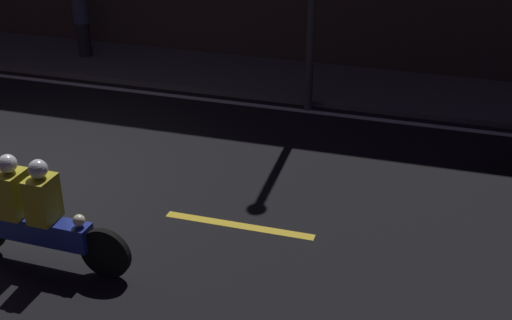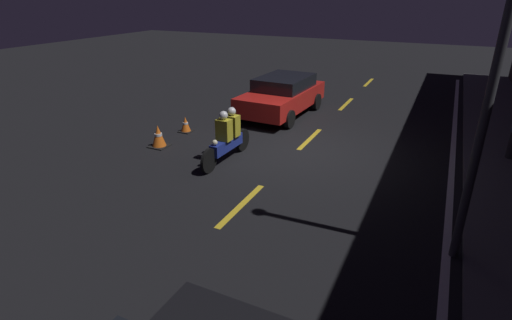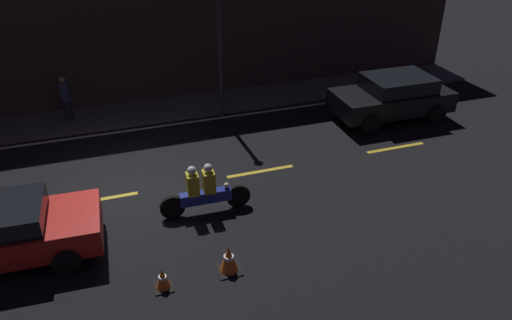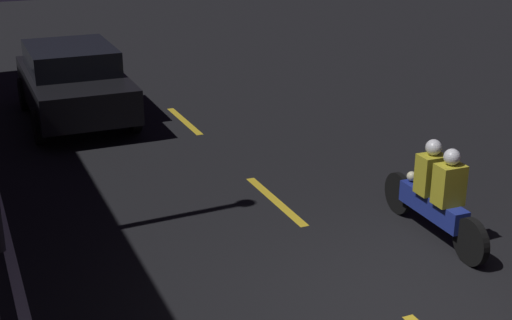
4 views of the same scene
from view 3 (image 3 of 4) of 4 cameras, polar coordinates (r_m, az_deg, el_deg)
ground_plane at (r=13.81m, az=-13.36°, el=-3.68°), size 56.00×56.00×0.00m
raised_curb at (r=18.41m, az=-15.39°, el=4.96°), size 28.00×2.05×0.10m
building_front at (r=18.59m, az=-16.97°, el=14.69°), size 28.00×0.30×6.02m
lane_dash_c at (r=13.80m, az=-17.47°, el=-4.33°), size 2.00×0.14×0.01m
lane_dash_d at (r=14.39m, az=0.51°, el=-1.30°), size 2.00×0.14×0.01m
lane_dash_e at (r=16.26m, az=15.66°, el=1.37°), size 2.00×0.14×0.01m
lane_solid_kerb at (r=17.27m, az=-14.98°, el=3.17°), size 25.20×0.14×0.01m
taxi_red at (r=12.17m, az=-27.13°, el=-7.31°), size 4.13×2.04×1.36m
van_black at (r=17.99m, az=15.36°, el=7.06°), size 4.06×2.04×1.53m
motorcycle at (r=12.41m, az=-6.10°, el=-3.52°), size 2.31×0.38×1.38m
traffic_cone_near at (r=10.64m, az=-10.62°, el=-13.22°), size 0.40×0.40×0.49m
traffic_cone_mid at (r=10.83m, az=-3.13°, el=-11.25°), size 0.52×0.52×0.64m
pedestrian at (r=18.20m, az=-20.93°, el=6.61°), size 0.34×0.34×1.54m
street_lamp at (r=16.75m, az=-4.28°, el=15.11°), size 0.28×0.28×5.76m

